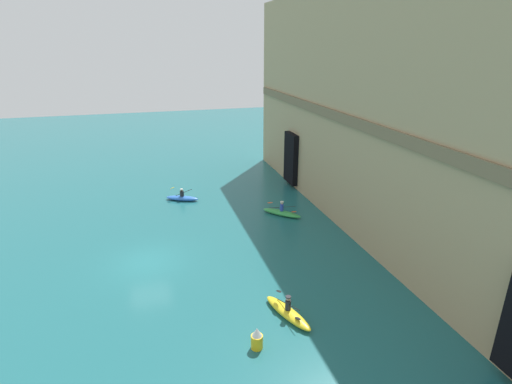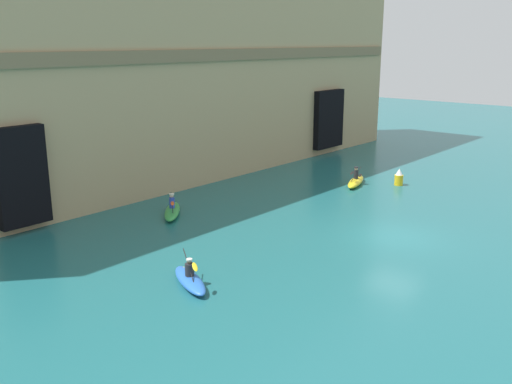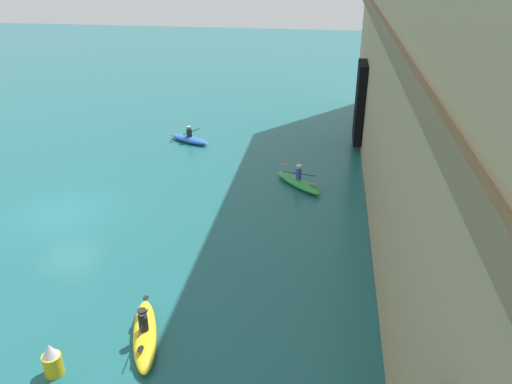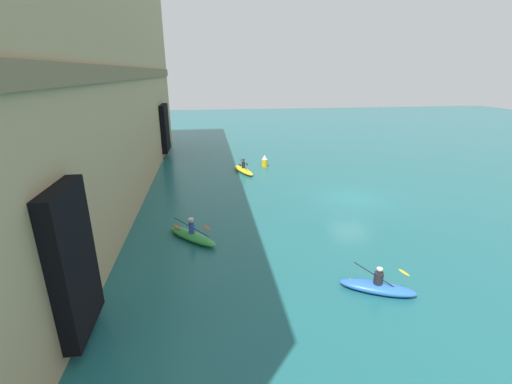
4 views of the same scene
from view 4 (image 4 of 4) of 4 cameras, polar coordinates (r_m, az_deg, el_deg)
ground_plane at (r=23.96m, az=15.73°, el=-1.08°), size 120.00×120.00×0.00m
cliff_bluff at (r=23.26m, az=-30.13°, el=17.60°), size 43.61×8.03×16.73m
kayak_green at (r=17.77m, az=-10.60°, el=-7.14°), size 2.90×2.82×1.17m
kayak_yellow at (r=29.05m, az=-2.11°, el=3.71°), size 3.36×1.78×1.17m
kayak_blue at (r=14.48m, az=19.57°, el=-14.65°), size 1.94×2.92×1.18m
marker_buoy at (r=30.89m, az=1.44°, el=5.16°), size 0.54×0.54×1.07m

